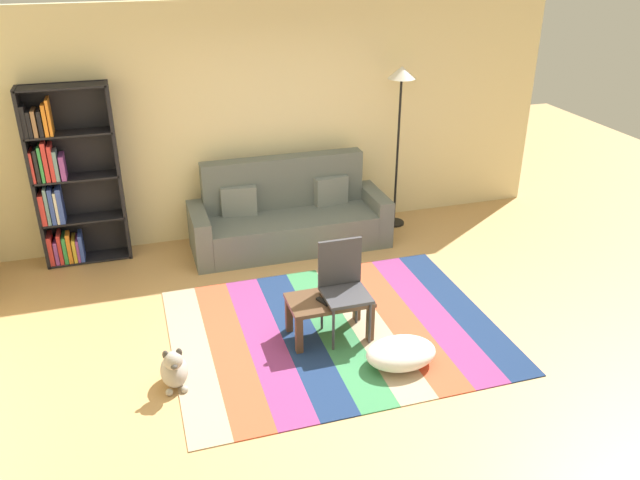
% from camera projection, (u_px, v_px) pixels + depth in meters
% --- Properties ---
extents(ground_plane, '(14.00, 14.00, 0.00)m').
position_uv_depth(ground_plane, '(345.00, 336.00, 5.84)').
color(ground_plane, tan).
extents(back_wall, '(6.80, 0.10, 2.70)m').
position_uv_depth(back_wall, '(275.00, 120.00, 7.44)').
color(back_wall, beige).
rests_on(back_wall, ground_plane).
extents(rug, '(2.95, 2.32, 0.01)m').
position_uv_depth(rug, '(334.00, 330.00, 5.92)').
color(rug, tan).
rests_on(rug, ground_plane).
extents(couch, '(2.26, 0.80, 1.00)m').
position_uv_depth(couch, '(288.00, 217.00, 7.43)').
color(couch, '#59605B').
rests_on(couch, ground_plane).
extents(bookshelf, '(0.90, 0.28, 1.96)m').
position_uv_depth(bookshelf, '(66.00, 183.00, 6.80)').
color(bookshelf, black).
rests_on(bookshelf, ground_plane).
extents(coffee_table, '(0.74, 0.43, 0.38)m').
position_uv_depth(coffee_table, '(329.00, 306.00, 5.71)').
color(coffee_table, '#513826').
rests_on(coffee_table, rug).
extents(pouf, '(0.61, 0.44, 0.22)m').
position_uv_depth(pouf, '(401.00, 353.00, 5.40)').
color(pouf, white).
rests_on(pouf, rug).
extents(dog, '(0.22, 0.35, 0.40)m').
position_uv_depth(dog, '(174.00, 369.00, 5.14)').
color(dog, '#9E998E').
rests_on(dog, ground_plane).
extents(standing_lamp, '(0.32, 0.32, 1.96)m').
position_uv_depth(standing_lamp, '(401.00, 95.00, 7.38)').
color(standing_lamp, black).
rests_on(standing_lamp, ground_plane).
extents(tv_remote, '(0.10, 0.16, 0.02)m').
position_uv_depth(tv_remote, '(323.00, 301.00, 5.62)').
color(tv_remote, black).
rests_on(tv_remote, coffee_table).
extents(folding_chair, '(0.40, 0.40, 0.90)m').
position_uv_depth(folding_chair, '(343.00, 281.00, 5.68)').
color(folding_chair, '#38383D').
rests_on(folding_chair, ground_plane).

